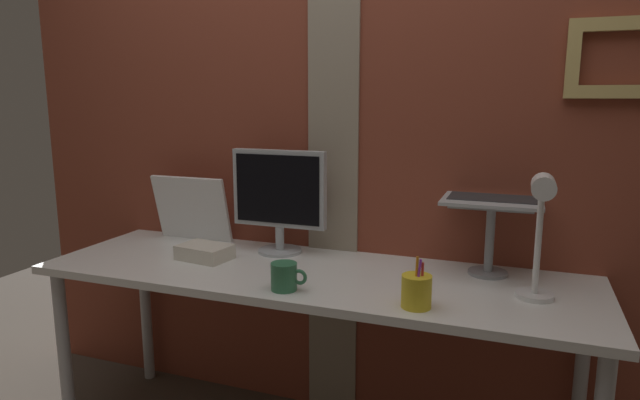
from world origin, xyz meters
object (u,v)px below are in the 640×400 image
whiteboard_panel (192,209)px  pen_cup (416,291)px  desk_lamp (540,224)px  coffee_mug (285,276)px  monitor (279,194)px  laptop (494,184)px

whiteboard_panel → pen_cup: whiteboard_panel is taller
desk_lamp → coffee_mug: desk_lamp is taller
monitor → whiteboard_panel: size_ratio=1.18×
monitor → whiteboard_panel: 0.46m
whiteboard_panel → coffee_mug: bearing=-34.3°
whiteboard_panel → pen_cup: 1.18m
whiteboard_panel → coffee_mug: whiteboard_panel is taller
desk_lamp → coffee_mug: bearing=-168.3°
monitor → whiteboard_panel: monitor is taller
laptop → monitor: bearing=-175.1°
monitor → desk_lamp: size_ratio=1.03×
laptop → coffee_mug: laptop is taller
monitor → pen_cup: size_ratio=2.60×
monitor → pen_cup: bearing=-32.3°
laptop → pen_cup: laptop is taller
laptop → desk_lamp: size_ratio=0.83×
laptop → desk_lamp: 0.36m
laptop → coffee_mug: bearing=-142.6°
laptop → whiteboard_panel: size_ratio=0.95×
laptop → pen_cup: size_ratio=2.10×
monitor → whiteboard_panel: (-0.44, 0.04, -0.10)m
monitor → pen_cup: (0.64, -0.40, -0.19)m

